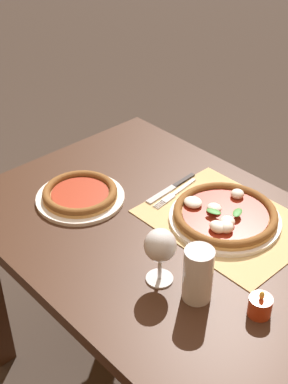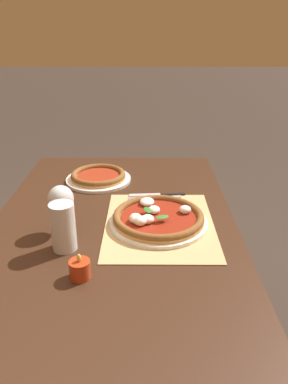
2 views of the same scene
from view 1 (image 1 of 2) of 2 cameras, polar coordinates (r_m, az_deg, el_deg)
The scene contains 9 objects.
dining_table at distance 1.50m, azimuth 6.76°, elevation -9.88°, with size 1.47×0.81×0.74m.
paper_placemat at distance 1.56m, azimuth 8.77°, elevation -3.06°, with size 0.45×0.35×0.00m, color tan.
pizza_near at distance 1.55m, azimuth 8.60°, elevation -2.45°, with size 0.32×0.32×0.05m.
pizza_far at distance 1.63m, azimuth -6.83°, elevation -0.27°, with size 0.27×0.27×0.04m.
wine_glass at distance 1.29m, azimuth 1.74°, elevation -5.92°, with size 0.08×0.08×0.16m.
pint_glass at distance 1.28m, azimuth 5.77°, elevation -8.84°, with size 0.07×0.07×0.15m.
fork at distance 1.65m, azimuth 3.35°, elevation -0.12°, with size 0.04×0.20×0.00m.
knife at distance 1.67m, azimuth 2.93°, elevation 0.42°, with size 0.03×0.22×0.01m.
votive_candle at distance 1.30m, azimuth 12.26°, elevation -11.86°, with size 0.06×0.06×0.07m.
Camera 1 is at (-0.66, 0.85, 1.69)m, focal length 50.00 mm.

